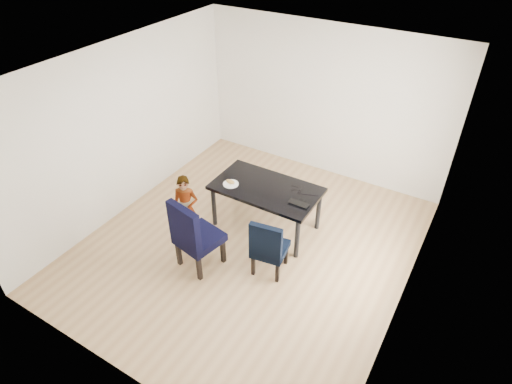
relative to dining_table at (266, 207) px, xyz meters
The scene contains 14 objects.
floor 0.63m from the dining_table, 90.00° to the right, with size 4.50×5.00×0.01m, color tan.
ceiling 2.38m from the dining_table, 90.00° to the right, with size 4.50×5.00×0.01m, color white.
wall_back 2.23m from the dining_table, 90.00° to the left, with size 4.50×0.01×2.70m, color white.
wall_front 3.16m from the dining_table, 90.00° to the right, with size 4.50×0.01×2.70m, color white.
wall_left 2.51m from the dining_table, 167.50° to the right, with size 0.01×5.00×2.70m, color silver.
wall_right 2.51m from the dining_table, 12.50° to the right, with size 0.01×5.00×2.70m, color white.
dining_table is the anchor object (origin of this frame).
chair_left 1.25m from the dining_table, 108.10° to the right, with size 0.54×0.56×1.13m, color black.
chair_right 0.94m from the dining_table, 56.70° to the right, with size 0.44×0.46×0.93m, color black.
child 1.22m from the dining_table, 138.70° to the right, with size 0.39×0.26×1.07m, color #FF3B15.
plate 0.66m from the dining_table, 157.74° to the right, with size 0.24×0.24×0.01m, color white.
sandwich 0.69m from the dining_table, 158.60° to the right, with size 0.15×0.07×0.06m, color #AD853D.
laptop 0.72m from the dining_table, ahead, with size 0.30×0.19×0.02m, color black.
cable_tangle 0.59m from the dining_table, 16.56° to the left, with size 0.16×0.16×0.01m, color black.
Camera 1 is at (2.53, -4.05, 4.43)m, focal length 30.00 mm.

